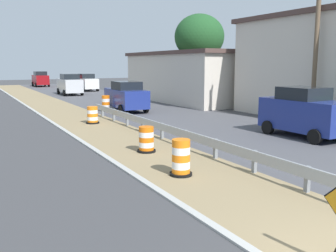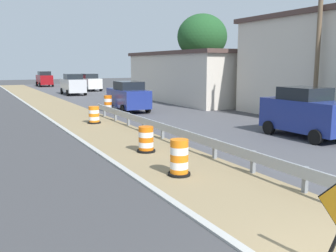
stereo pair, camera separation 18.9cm
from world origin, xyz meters
TOP-DOWN VIEW (x-y plane):
  - traffic_barrel_nearest at (-0.04, 6.27)m, footprint 0.68×0.68m
  - traffic_barrel_close at (0.35, 9.50)m, footprint 0.70×0.70m
  - traffic_barrel_mid at (0.66, 17.17)m, footprint 0.73×0.73m
  - traffic_barrel_far at (3.13, 22.02)m, footprint 0.68×0.68m
  - car_lead_near_lane at (4.41, 21.43)m, footprint 2.13×4.54m
  - car_trailing_near_lane at (7.84, 42.45)m, footprint 1.95×4.26m
  - car_lead_far_lane at (4.43, 54.12)m, footprint 2.00×4.02m
  - car_mid_far_lane at (7.93, 8.79)m, footprint 2.12×4.12m
  - car_trailing_far_lane at (4.50, 37.46)m, footprint 2.15×4.72m
  - roadside_shop_far at (13.34, 25.73)m, footprint 8.54×14.34m
  - utility_pole_near at (10.91, 10.94)m, footprint 0.24×1.80m
  - tree_roadside at (13.49, 26.10)m, footprint 4.47×4.47m

SIDE VIEW (x-z plane):
  - traffic_barrel_mid at x=0.66m, z-range -0.05..0.90m
  - traffic_barrel_close at x=0.35m, z-range -0.05..0.92m
  - traffic_barrel_nearest at x=-0.04m, z-range -0.05..1.04m
  - traffic_barrel_far at x=3.13m, z-range -0.05..1.06m
  - car_trailing_near_lane at x=7.84m, z-range 0.00..2.07m
  - car_lead_near_lane at x=4.41m, z-range 0.00..2.09m
  - car_lead_far_lane at x=4.43m, z-range 0.00..2.19m
  - car_trailing_far_lane at x=4.50m, z-range 0.00..2.22m
  - car_mid_far_lane at x=7.93m, z-range 0.00..2.25m
  - roadside_shop_far at x=13.34m, z-range 0.01..4.34m
  - utility_pole_near at x=10.91m, z-range 0.16..9.17m
  - tree_roadside at x=13.49m, z-range 1.81..9.51m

